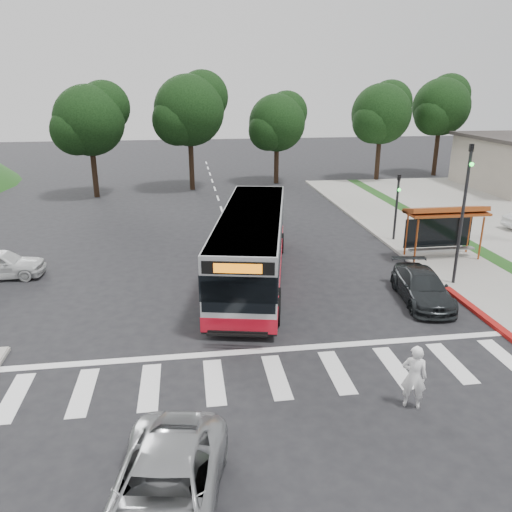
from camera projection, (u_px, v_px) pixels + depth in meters
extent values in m
plane|color=black|center=(255.00, 311.00, 20.69)|extent=(140.00, 140.00, 0.00)
cube|color=gray|center=(419.00, 242.00, 29.64)|extent=(4.00, 40.00, 0.12)
cube|color=#9E9991|center=(387.00, 243.00, 29.36)|extent=(0.30, 40.00, 0.15)
cube|color=maroon|center=(484.00, 317.00, 20.00)|extent=(0.32, 6.00, 0.15)
cube|color=silver|center=(276.00, 377.00, 16.01)|extent=(18.00, 2.60, 0.01)
cylinder|color=#9C431A|center=(416.00, 241.00, 25.61)|extent=(0.10, 0.10, 2.30)
cylinder|color=#9C431A|center=(481.00, 238.00, 26.09)|extent=(0.10, 0.10, 2.30)
cylinder|color=#9C431A|center=(406.00, 235.00, 26.73)|extent=(0.10, 0.10, 2.30)
cylinder|color=#9C431A|center=(469.00, 232.00, 27.21)|extent=(0.10, 0.10, 2.30)
cube|color=#9C431A|center=(446.00, 213.00, 25.99)|extent=(4.20, 1.60, 0.12)
cube|color=#9C431A|center=(446.00, 210.00, 25.98)|extent=(4.20, 1.32, 0.51)
cube|color=black|center=(438.00, 233.00, 26.95)|extent=(3.80, 0.06, 1.60)
cube|color=gray|center=(442.00, 249.00, 26.64)|extent=(3.60, 0.40, 0.08)
cylinder|color=black|center=(462.00, 218.00, 22.33)|extent=(0.14, 0.14, 6.50)
imported|color=black|center=(471.00, 156.00, 21.43)|extent=(0.16, 0.20, 1.00)
sphere|color=#19E533|center=(472.00, 164.00, 21.38)|extent=(0.18, 0.18, 0.18)
cylinder|color=black|center=(396.00, 209.00, 29.29)|extent=(0.14, 0.14, 4.00)
imported|color=black|center=(399.00, 183.00, 28.80)|extent=(0.16, 0.20, 1.00)
sphere|color=#19E533|center=(399.00, 190.00, 28.75)|extent=(0.18, 0.18, 0.18)
cylinder|color=black|center=(378.00, 157.00, 48.30)|extent=(0.44, 0.44, 4.40)
sphere|color=black|center=(381.00, 114.00, 47.01)|extent=(5.60, 5.60, 5.60)
sphere|color=black|center=(390.00, 102.00, 47.62)|extent=(4.20, 4.20, 4.20)
sphere|color=black|center=(373.00, 122.00, 46.45)|extent=(3.92, 3.92, 3.92)
cylinder|color=black|center=(436.00, 152.00, 51.08)|extent=(0.44, 0.44, 4.84)
sphere|color=black|center=(441.00, 107.00, 49.65)|extent=(5.60, 5.60, 5.60)
sphere|color=black|center=(449.00, 95.00, 50.23)|extent=(4.20, 4.20, 4.20)
sphere|color=black|center=(434.00, 115.00, 49.11)|extent=(3.92, 3.92, 3.92)
cylinder|color=black|center=(191.00, 162.00, 43.98)|extent=(0.44, 0.44, 4.84)
sphere|color=black|center=(189.00, 110.00, 42.55)|extent=(6.00, 6.00, 6.00)
sphere|color=black|center=(202.00, 97.00, 43.20)|extent=(4.50, 4.50, 4.50)
sphere|color=black|center=(177.00, 120.00, 41.96)|extent=(4.20, 4.20, 4.20)
cylinder|color=black|center=(276.00, 162.00, 47.07)|extent=(0.44, 0.44, 3.96)
sphere|color=black|center=(277.00, 123.00, 45.90)|extent=(5.20, 5.20, 5.20)
sphere|color=black|center=(286.00, 112.00, 46.48)|extent=(3.90, 3.90, 3.90)
sphere|color=black|center=(268.00, 131.00, 45.38)|extent=(3.64, 3.64, 3.64)
cylinder|color=black|center=(94.00, 170.00, 41.11)|extent=(0.44, 0.44, 4.40)
sphere|color=black|center=(89.00, 120.00, 39.81)|extent=(5.60, 5.60, 5.60)
sphere|color=black|center=(104.00, 107.00, 40.42)|extent=(4.20, 4.20, 4.20)
sphere|color=black|center=(76.00, 130.00, 39.25)|extent=(3.92, 3.92, 3.92)
imported|color=white|center=(414.00, 377.00, 14.24)|extent=(0.85, 0.73, 1.96)
imported|color=#212426|center=(422.00, 287.00, 21.43)|extent=(2.47, 4.77, 1.32)
imported|color=#9FA1A4|center=(164.00, 494.00, 10.50)|extent=(3.19, 5.43, 1.42)
imported|color=silver|center=(0.00, 264.00, 24.05)|extent=(4.16, 1.75, 1.40)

